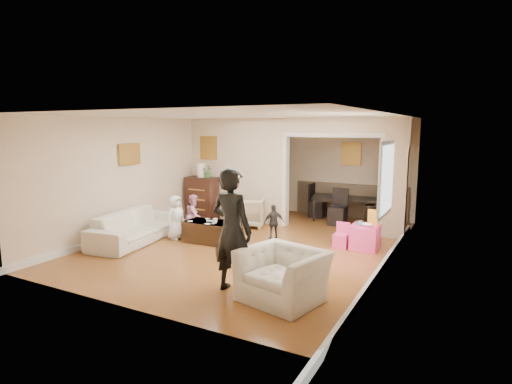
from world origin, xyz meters
The scene contains 27 objects.
floor centered at (0.00, 0.00, 0.00)m, with size 7.00×7.00×0.00m, color #A06129.
partition_left centered at (-1.38, 1.80, 1.30)m, with size 2.75×0.18×2.60m, color beige.
partition_right centered at (2.48, 1.80, 1.30)m, with size 0.55×0.18×2.60m, color beige.
partition_header centered at (1.10, 1.80, 2.42)m, with size 2.22×0.18×0.35m, color beige.
window_pane centered at (2.73, -0.40, 1.55)m, with size 0.03×0.95×1.10m, color white.
framed_art_partition centered at (-2.20, 1.70, 1.85)m, with size 0.45×0.03×0.55m, color brown.
framed_art_sofa_wall centered at (-2.71, -0.60, 1.80)m, with size 0.03×0.55×0.40m, color brown.
framed_art_alcove centered at (1.10, 3.44, 1.70)m, with size 0.45×0.03×0.55m, color brown.
sofa centered at (-2.20, -1.03, 0.32)m, with size 2.22×0.87×0.65m, color beige.
armchair_back centered at (-0.78, 1.29, 0.35)m, with size 0.74×0.77×0.70m, color tan.
armchair_front centered at (1.74, -2.29, 0.35)m, with size 1.09×0.95×0.71m, color beige.
dresser centered at (-2.25, 1.42, 0.55)m, with size 0.80×0.45×1.11m, color #32170F.
table_lamp centered at (-2.25, 1.42, 1.29)m, with size 0.22×0.22×0.36m, color #F3E9C6.
potted_plant centered at (-2.05, 1.42, 1.26)m, with size 0.28×0.25×0.32m, color #3A6B2F.
coffee_table centered at (-0.74, -0.32, 0.22)m, with size 1.16×0.58×0.44m, color #3D2513.
coffee_cup centered at (-0.64, -0.37, 0.48)m, with size 0.10×0.10×0.09m, color silver.
play_table centered at (2.18, 0.67, 0.25)m, with size 0.51×0.51×0.49m, color #F64091.
cereal_box centered at (2.30, 0.77, 0.64)m, with size 0.20×0.07×0.30m, color yellow.
cyan_cup centered at (2.08, 0.62, 0.53)m, with size 0.08×0.08×0.08m, color #249DB6.
toy_block centered at (2.06, 0.79, 0.52)m, with size 0.08×0.06×0.05m, color red.
play_bowl centered at (2.23, 0.55, 0.52)m, with size 0.21×0.21×0.05m, color white.
dining_table centered at (1.09, 3.07, 0.30)m, with size 1.70×0.95×0.60m, color black.
adult_person centered at (0.96, -2.35, 0.91)m, with size 0.67×0.44×1.83m, color black.
child_kneel_a centered at (-1.59, -0.47, 0.47)m, with size 0.46×0.30×0.95m, color white.
child_kneel_b centered at (-1.44, -0.02, 0.46)m, with size 0.44×0.35×0.92m, color pink.
child_toddler centered at (0.31, 0.43, 0.39)m, with size 0.45×0.19×0.77m, color black.
craft_papers centered at (-0.74, -0.31, 0.44)m, with size 0.94×0.51×0.00m.
Camera 1 is at (3.99, -7.29, 2.38)m, focal length 29.04 mm.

